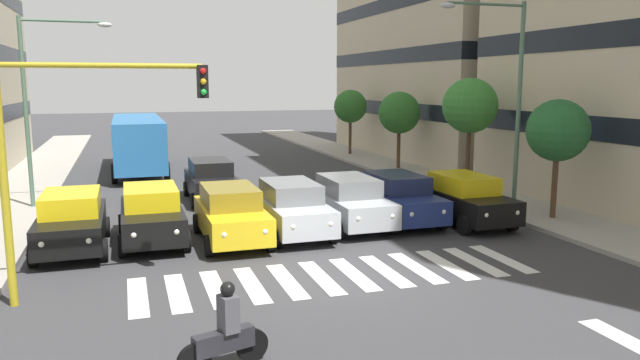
{
  "coord_description": "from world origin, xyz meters",
  "views": [
    {
      "loc": [
        5.05,
        14.08,
        4.94
      ],
      "look_at": [
        -1.31,
        -5.49,
        1.59
      ],
      "focal_mm": 33.84,
      "sensor_mm": 36.0,
      "label": 1
    }
  ],
  "objects_px": {
    "car_6": "(72,221)",
    "street_tree_3": "(350,107)",
    "bus_behind_traffic": "(138,139)",
    "motorcycle_with_rider": "(225,334)",
    "car_3": "(292,208)",
    "car_row2_0": "(211,180)",
    "street_lamp_right": "(41,91)",
    "car_5": "(152,214)",
    "street_tree_0": "(558,131)",
    "traffic_light_gantry": "(66,138)",
    "car_4": "(231,214)",
    "car_0": "(465,198)",
    "street_lamp_left": "(507,86)",
    "car_2": "(350,201)",
    "street_tree_2": "(399,113)",
    "street_tree_1": "(470,106)",
    "car_1": "(398,198)"
  },
  "relations": [
    {
      "from": "car_6",
      "to": "street_lamp_right",
      "type": "xyz_separation_m",
      "value": [
        1.36,
        -6.57,
        3.73
      ]
    },
    {
      "from": "car_6",
      "to": "car_4",
      "type": "bearing_deg",
      "value": 174.26
    },
    {
      "from": "car_2",
      "to": "car_4",
      "type": "bearing_deg",
      "value": 9.26
    },
    {
      "from": "car_2",
      "to": "motorcycle_with_rider",
      "type": "relative_size",
      "value": 2.67
    },
    {
      "from": "car_1",
      "to": "street_lamp_right",
      "type": "relative_size",
      "value": 0.61
    },
    {
      "from": "car_2",
      "to": "motorcycle_with_rider",
      "type": "xyz_separation_m",
      "value": [
        5.78,
        9.16,
        -0.24
      ]
    },
    {
      "from": "car_5",
      "to": "car_row2_0",
      "type": "relative_size",
      "value": 1.0
    },
    {
      "from": "car_3",
      "to": "car_5",
      "type": "distance_m",
      "value": 4.43
    },
    {
      "from": "car_6",
      "to": "bus_behind_traffic",
      "type": "xyz_separation_m",
      "value": [
        -2.29,
        -15.79,
        0.97
      ]
    },
    {
      "from": "street_lamp_left",
      "to": "car_2",
      "type": "bearing_deg",
      "value": -3.48
    },
    {
      "from": "car_4",
      "to": "street_lamp_left",
      "type": "distance_m",
      "value": 10.8
    },
    {
      "from": "car_5",
      "to": "street_tree_0",
      "type": "relative_size",
      "value": 1.05
    },
    {
      "from": "car_1",
      "to": "bus_behind_traffic",
      "type": "distance_m",
      "value": 17.67
    },
    {
      "from": "car_3",
      "to": "car_5",
      "type": "height_order",
      "value": "same"
    },
    {
      "from": "car_6",
      "to": "street_tree_0",
      "type": "xyz_separation_m",
      "value": [
        -16.08,
        1.29,
        2.37
      ]
    },
    {
      "from": "car_0",
      "to": "car_5",
      "type": "bearing_deg",
      "value": -4.29
    },
    {
      "from": "car_5",
      "to": "street_lamp_right",
      "type": "height_order",
      "value": "street_lamp_right"
    },
    {
      "from": "car_3",
      "to": "car_4",
      "type": "distance_m",
      "value": 2.07
    },
    {
      "from": "motorcycle_with_rider",
      "to": "street_lamp_left",
      "type": "bearing_deg",
      "value": -142.83
    },
    {
      "from": "bus_behind_traffic",
      "to": "street_tree_1",
      "type": "bearing_deg",
      "value": 140.4
    },
    {
      "from": "car_5",
      "to": "car_row2_0",
      "type": "distance_m",
      "value": 6.64
    },
    {
      "from": "car_2",
      "to": "street_tree_0",
      "type": "xyz_separation_m",
      "value": [
        -7.2,
        1.52,
        2.37
      ]
    },
    {
      "from": "traffic_light_gantry",
      "to": "street_tree_1",
      "type": "distance_m",
      "value": 18.01
    },
    {
      "from": "car_4",
      "to": "bus_behind_traffic",
      "type": "height_order",
      "value": "bus_behind_traffic"
    },
    {
      "from": "bus_behind_traffic",
      "to": "motorcycle_with_rider",
      "type": "distance_m",
      "value": 24.77
    },
    {
      "from": "motorcycle_with_rider",
      "to": "street_lamp_right",
      "type": "bearing_deg",
      "value": -73.97
    },
    {
      "from": "car_2",
      "to": "street_tree_0",
      "type": "bearing_deg",
      "value": 168.12
    },
    {
      "from": "street_tree_2",
      "to": "car_5",
      "type": "bearing_deg",
      "value": 39.86
    },
    {
      "from": "street_tree_1",
      "to": "car_2",
      "type": "bearing_deg",
      "value": 30.18
    },
    {
      "from": "car_4",
      "to": "car_6",
      "type": "distance_m",
      "value": 4.67
    },
    {
      "from": "bus_behind_traffic",
      "to": "street_tree_2",
      "type": "relative_size",
      "value": 2.45
    },
    {
      "from": "car_2",
      "to": "motorcycle_with_rider",
      "type": "height_order",
      "value": "car_2"
    },
    {
      "from": "bus_behind_traffic",
      "to": "street_tree_2",
      "type": "distance_m",
      "value": 14.54
    },
    {
      "from": "car_5",
      "to": "motorcycle_with_rider",
      "type": "height_order",
      "value": "car_5"
    },
    {
      "from": "car_4",
      "to": "traffic_light_gantry",
      "type": "relative_size",
      "value": 0.81
    },
    {
      "from": "car_6",
      "to": "street_tree_0",
      "type": "bearing_deg",
      "value": 175.4
    },
    {
      "from": "car_4",
      "to": "traffic_light_gantry",
      "type": "xyz_separation_m",
      "value": [
        4.27,
        4.0,
        2.83
      ]
    },
    {
      "from": "car_6",
      "to": "street_tree_3",
      "type": "xyz_separation_m",
      "value": [
        -16.06,
        -19.1,
        2.44
      ]
    },
    {
      "from": "car_3",
      "to": "street_lamp_right",
      "type": "xyz_separation_m",
      "value": [
        8.05,
        -6.74,
        3.73
      ]
    },
    {
      "from": "street_lamp_right",
      "to": "street_tree_3",
      "type": "bearing_deg",
      "value": -144.27
    },
    {
      "from": "car_3",
      "to": "traffic_light_gantry",
      "type": "bearing_deg",
      "value": 34.23
    },
    {
      "from": "car_3",
      "to": "car_5",
      "type": "relative_size",
      "value": 1.0
    },
    {
      "from": "traffic_light_gantry",
      "to": "street_tree_3",
      "type": "bearing_deg",
      "value": -123.63
    },
    {
      "from": "car_3",
      "to": "car_row2_0",
      "type": "bearing_deg",
      "value": -75.13
    },
    {
      "from": "car_5",
      "to": "street_lamp_right",
      "type": "xyz_separation_m",
      "value": [
        3.65,
        -6.32,
        3.73
      ]
    },
    {
      "from": "car_5",
      "to": "bus_behind_traffic",
      "type": "xyz_separation_m",
      "value": [
        -0.0,
        -15.54,
        0.97
      ]
    },
    {
      "from": "car_0",
      "to": "car_4",
      "type": "height_order",
      "value": "same"
    },
    {
      "from": "car_6",
      "to": "car_3",
      "type": "bearing_deg",
      "value": 178.55
    },
    {
      "from": "car_6",
      "to": "motorcycle_with_rider",
      "type": "distance_m",
      "value": 9.46
    },
    {
      "from": "car_2",
      "to": "car_0",
      "type": "bearing_deg",
      "value": 169.25
    }
  ]
}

